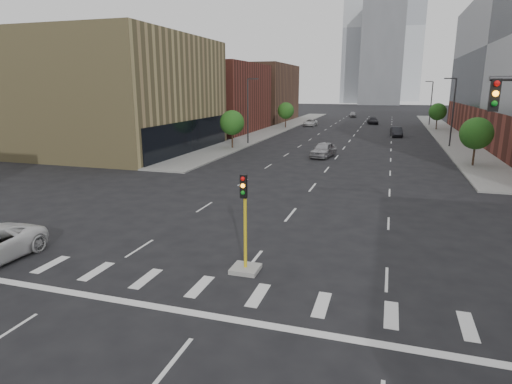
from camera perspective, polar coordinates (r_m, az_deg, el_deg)
The scene contains 21 objects.
sidewalk_left_far at distance 84.58m, azimuth 3.13°, elevation 8.50°, with size 5.00×92.00×0.15m, color gray.
sidewalk_right_far at distance 82.55m, azimuth 23.92°, elevation 7.21°, with size 5.00×92.00×0.15m, color gray.
building_left_mid at distance 58.06m, azimuth -17.96°, elevation 12.27°, with size 20.00×24.00×14.00m, color #9F8E5A.
building_left_far_a at distance 80.79m, azimuth -7.10°, elevation 12.38°, with size 20.00×22.00×12.00m, color brown.
building_left_far_b at distance 105.03m, azimuth -1.13°, elevation 13.07°, with size 20.00×24.00×13.00m, color brown.
tower_left at distance 229.65m, azimuth 14.71°, elevation 20.21°, with size 22.00×22.00×70.00m, color #B2B7BC.
tower_right at distance 269.58m, azimuth 19.31°, elevation 19.97°, with size 20.00×20.00×80.00m, color #B2B7BC.
tower_mid at distance 208.19m, azimuth 16.47°, elevation 17.20°, with size 18.00×18.00×44.00m, color slate.
median_traffic_signal at distance 18.89m, azimuth -1.46°, elevation -7.83°, with size 1.20×1.20×4.40m.
streetlight_right_a at distance 63.18m, azimuth 24.73°, elevation 9.96°, with size 1.60×0.22×9.07m.
streetlight_right_b at distance 97.99m, azimuth 22.28°, elevation 11.14°, with size 1.60×0.22×9.07m.
streetlight_left at distance 60.79m, azimuth -1.02°, elevation 11.09°, with size 1.60×0.22×9.07m.
tree_left_near at distance 56.38m, azimuth -3.21°, elevation 9.21°, with size 3.20×3.20×4.85m.
tree_left_far at distance 85.07m, azimuth 3.99°, elevation 10.76°, with size 3.20×3.20×4.85m.
tree_right_near at distance 48.57m, azimuth 27.32°, elevation 6.95°, with size 3.20×3.20×4.85m.
tree_right_far at distance 88.15m, azimuth 23.07°, elevation 9.82°, with size 3.20×3.20×4.85m.
car_near_left at distance 50.27m, azimuth 8.98°, elevation 5.59°, with size 2.04×5.06×1.72m, color #9D9CA1.
car_mid_right at distance 74.24m, azimuth 18.20°, elevation 7.63°, with size 1.64×4.71×1.55m, color #222328.
car_far_left at distance 90.84m, azimuth 7.27°, elevation 9.17°, with size 2.29×4.96×1.38m, color silver.
car_deep_right at distance 97.77m, azimuth 15.30°, elevation 9.14°, with size 2.00×4.91×1.43m, color black.
car_distant at distance 119.32m, azimuth 12.79°, elevation 10.05°, with size 1.68×4.19×1.43m, color #9C9CA0.
Camera 1 is at (5.68, -7.64, 7.96)m, focal length 30.00 mm.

